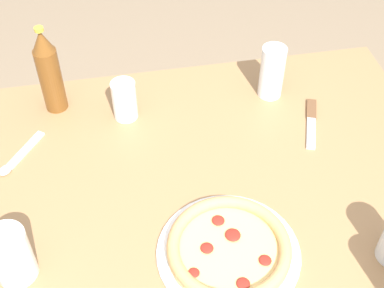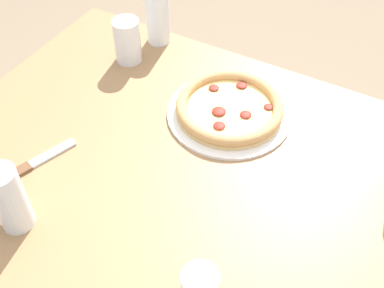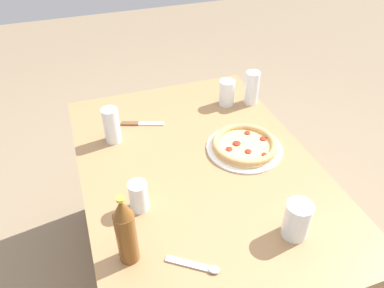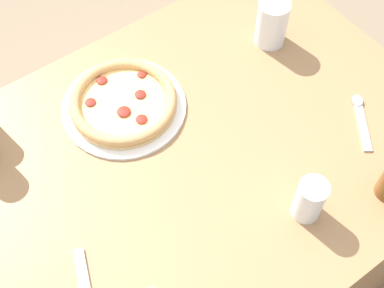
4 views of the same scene
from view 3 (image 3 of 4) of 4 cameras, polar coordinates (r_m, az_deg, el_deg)
ground_plane at (r=2.00m, az=0.86°, el=-19.08°), size 8.00×8.00×0.00m
table at (r=1.71m, az=0.98°, el=-12.50°), size 1.26×0.89×0.73m
pizza_salami at (r=1.53m, az=8.00°, el=-0.20°), size 0.31×0.31×0.04m
glass_water at (r=1.22m, az=15.67°, el=-11.23°), size 0.08×0.08×0.13m
glass_red_wine at (r=1.78m, az=5.31°, el=7.63°), size 0.07×0.07×0.12m
glass_cola at (r=1.80m, az=9.09°, el=8.26°), size 0.07×0.07×0.16m
glass_iced_tea at (r=1.27m, az=-8.13°, el=-8.02°), size 0.06×0.06×0.11m
glass_lemonade at (r=1.56m, az=-12.13°, el=2.61°), size 0.07×0.07×0.15m
beer_bottle at (r=1.09m, az=-10.07°, el=-12.94°), size 0.06×0.06×0.25m
knife at (r=1.68m, az=-7.82°, el=3.10°), size 0.09×0.18×0.01m
spoon at (r=1.15m, az=1.10°, el=-18.13°), size 0.11×0.15×0.01m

